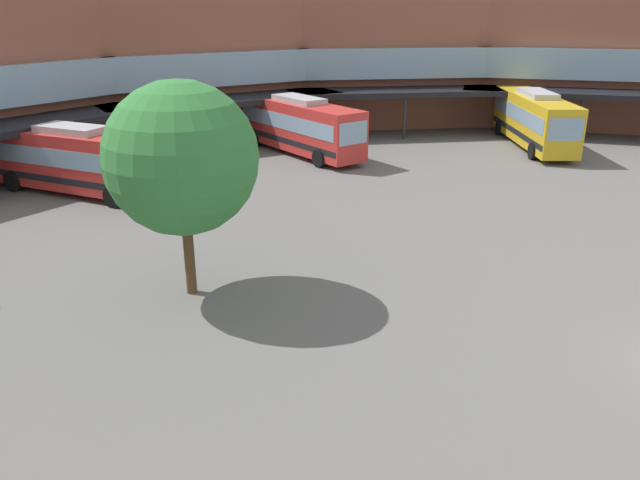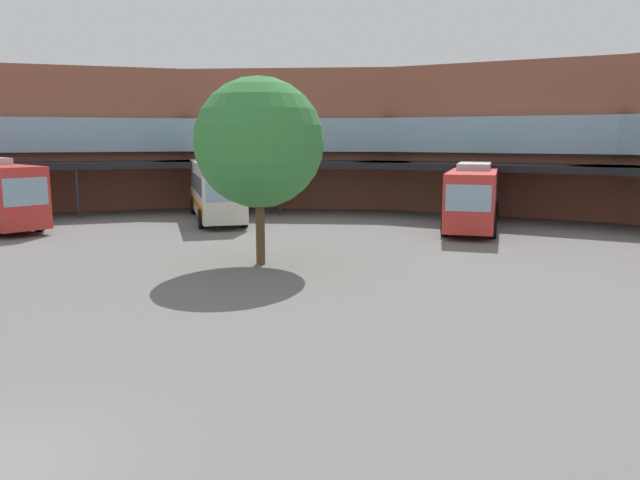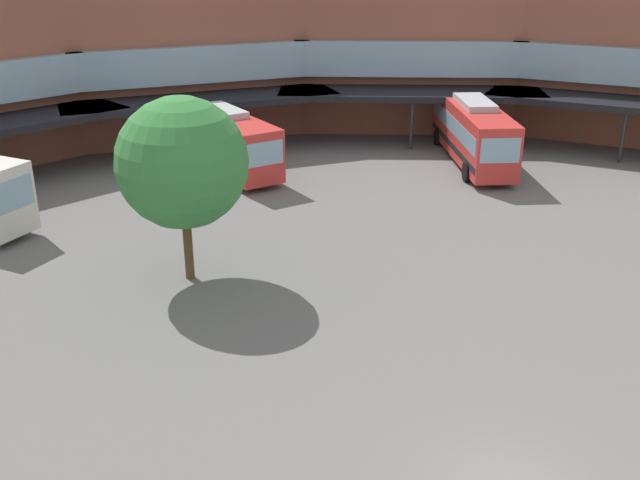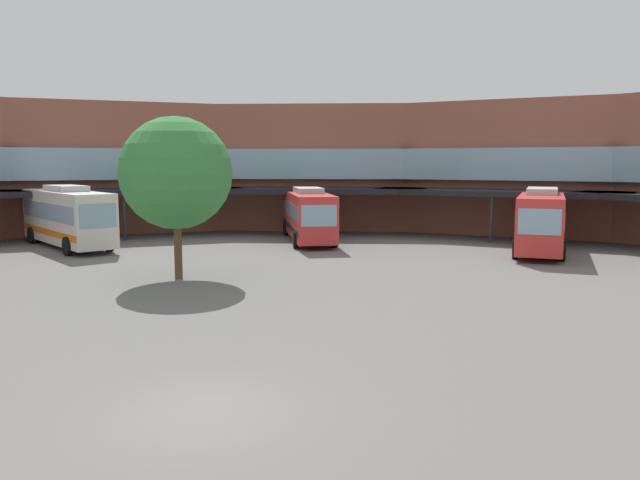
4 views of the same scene
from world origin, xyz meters
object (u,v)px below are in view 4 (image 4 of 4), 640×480
Objects in this scene: bus_0 at (308,214)px; bus_4 at (541,219)px; plaza_tree at (176,173)px; bus_5 at (67,216)px.

bus_0 is 14.82m from bus_4.
plaza_tree is at bearing -45.13° from bus_4.
bus_5 is 1.25× the size of plaza_tree.
bus_4 is 29.10m from bus_5.
bus_5 reaches higher than bus_4.
bus_4 is (14.31, -3.87, 0.08)m from bus_0.
bus_5 is at bearing 134.42° from plaza_tree.
plaza_tree reaches higher than bus_4.
bus_5 reaches higher than bus_0.
bus_4 is 1.55× the size of plaza_tree.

